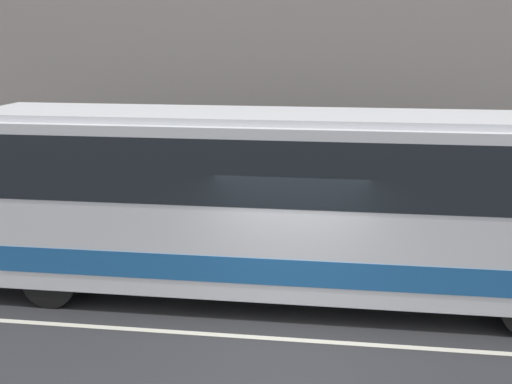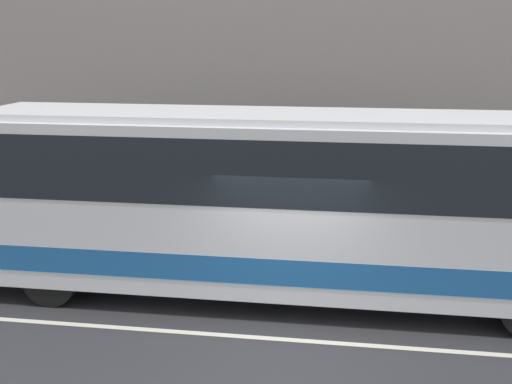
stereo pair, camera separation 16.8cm
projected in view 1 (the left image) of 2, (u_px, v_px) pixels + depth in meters
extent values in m
plane|color=#2D2D30|center=(286.00, 339.00, 11.27)|extent=(60.00, 60.00, 0.00)
cube|color=gray|center=(313.00, 238.00, 16.60)|extent=(60.00, 3.09, 0.13)
cube|color=#2D2B28|center=(319.00, 169.00, 17.78)|extent=(60.00, 0.06, 2.80)
cube|color=beige|center=(286.00, 339.00, 11.27)|extent=(54.00, 0.14, 0.01)
cube|color=silver|center=(265.00, 200.00, 12.77)|extent=(12.11, 2.54, 2.91)
cube|color=#1E5999|center=(264.00, 249.00, 12.97)|extent=(12.05, 2.57, 0.45)
cube|color=black|center=(265.00, 161.00, 12.61)|extent=(11.74, 2.56, 1.11)
cube|color=silver|center=(265.00, 116.00, 12.44)|extent=(10.29, 2.16, 0.12)
cylinder|color=black|center=(506.00, 263.00, 13.46)|extent=(0.99, 0.28, 0.99)
cylinder|color=black|center=(50.00, 280.00, 12.54)|extent=(0.99, 0.28, 0.99)
cylinder|color=black|center=(97.00, 243.00, 14.68)|extent=(0.99, 0.28, 0.99)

